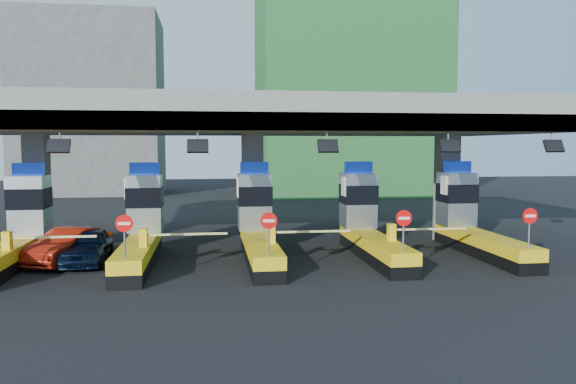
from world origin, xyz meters
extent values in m
plane|color=black|center=(0.00, 0.00, 0.00)|extent=(120.00, 120.00, 0.00)
cube|color=slate|center=(0.00, 3.00, 6.25)|extent=(28.00, 12.00, 1.50)
cube|color=#4C4C49|center=(0.00, -2.70, 5.85)|extent=(28.00, 0.60, 0.70)
cube|color=slate|center=(-10.00, 3.00, 2.75)|extent=(1.00, 1.00, 5.50)
cube|color=slate|center=(0.00, 3.00, 2.75)|extent=(1.00, 1.00, 5.50)
cube|color=slate|center=(10.00, 3.00, 2.75)|extent=(1.00, 1.00, 5.50)
cylinder|color=slate|center=(-7.50, -2.70, 5.25)|extent=(0.06, 0.06, 0.50)
cube|color=black|center=(-7.50, -2.90, 4.90)|extent=(0.80, 0.38, 0.54)
cylinder|color=slate|center=(-2.50, -2.70, 5.25)|extent=(0.06, 0.06, 0.50)
cube|color=black|center=(-2.50, -2.90, 4.90)|extent=(0.80, 0.38, 0.54)
cylinder|color=slate|center=(2.50, -2.70, 5.25)|extent=(0.06, 0.06, 0.50)
cube|color=black|center=(2.50, -2.90, 4.90)|extent=(0.80, 0.38, 0.54)
cylinder|color=slate|center=(7.50, -2.70, 5.25)|extent=(0.06, 0.06, 0.50)
cube|color=black|center=(7.50, -2.90, 4.90)|extent=(0.80, 0.38, 0.54)
cylinder|color=slate|center=(12.00, -2.70, 5.25)|extent=(0.06, 0.06, 0.50)
cube|color=black|center=(12.00, -2.90, 4.90)|extent=(0.80, 0.38, 0.54)
cube|color=black|center=(-10.00, -1.00, 0.25)|extent=(1.20, 8.00, 0.50)
cube|color=#E5B70C|center=(-10.00, -1.00, 0.75)|extent=(1.20, 8.00, 0.50)
cube|color=#9EA3A8|center=(-10.00, 1.80, 2.30)|extent=(1.50, 1.50, 2.60)
cube|color=black|center=(-10.00, 1.78, 2.60)|extent=(1.56, 1.56, 0.90)
cube|color=#0C2DBF|center=(-10.00, 1.80, 3.88)|extent=(1.30, 0.35, 0.55)
cube|color=white|center=(-10.80, 1.50, 3.00)|extent=(0.06, 0.70, 0.90)
cube|color=#E5B70C|center=(-9.65, -2.20, 1.35)|extent=(0.30, 0.35, 0.70)
cube|color=white|center=(-8.00, -2.20, 1.45)|extent=(3.20, 0.08, 0.08)
cube|color=black|center=(-5.00, -1.00, 0.25)|extent=(1.20, 8.00, 0.50)
cube|color=#E5B70C|center=(-5.00, -1.00, 0.75)|extent=(1.20, 8.00, 0.50)
cube|color=#9EA3A8|center=(-5.00, 1.80, 2.30)|extent=(1.50, 1.50, 2.60)
cube|color=black|center=(-5.00, 1.78, 2.60)|extent=(1.56, 1.56, 0.90)
cube|color=#0C2DBF|center=(-5.00, 1.80, 3.88)|extent=(1.30, 0.35, 0.55)
cube|color=white|center=(-5.80, 1.50, 3.00)|extent=(0.06, 0.70, 0.90)
cylinder|color=slate|center=(-5.00, -4.60, 1.65)|extent=(0.07, 0.07, 1.30)
cylinder|color=red|center=(-5.00, -4.63, 2.25)|extent=(0.60, 0.04, 0.60)
cube|color=white|center=(-5.00, -4.65, 2.25)|extent=(0.42, 0.02, 0.10)
cube|color=#E5B70C|center=(-4.65, -2.20, 1.35)|extent=(0.30, 0.35, 0.70)
cube|color=white|center=(-3.00, -2.20, 1.45)|extent=(3.20, 0.08, 0.08)
cube|color=black|center=(0.00, -1.00, 0.25)|extent=(1.20, 8.00, 0.50)
cube|color=#E5B70C|center=(0.00, -1.00, 0.75)|extent=(1.20, 8.00, 0.50)
cube|color=#9EA3A8|center=(0.00, 1.80, 2.30)|extent=(1.50, 1.50, 2.60)
cube|color=black|center=(0.00, 1.78, 2.60)|extent=(1.56, 1.56, 0.90)
cube|color=#0C2DBF|center=(0.00, 1.80, 3.88)|extent=(1.30, 0.35, 0.55)
cube|color=white|center=(-0.80, 1.50, 3.00)|extent=(0.06, 0.70, 0.90)
cylinder|color=slate|center=(0.00, -4.60, 1.65)|extent=(0.07, 0.07, 1.30)
cylinder|color=red|center=(0.00, -4.63, 2.25)|extent=(0.60, 0.04, 0.60)
cube|color=white|center=(0.00, -4.65, 2.25)|extent=(0.42, 0.02, 0.10)
cube|color=#E5B70C|center=(0.35, -2.20, 1.35)|extent=(0.30, 0.35, 0.70)
cube|color=white|center=(2.00, -2.20, 1.45)|extent=(3.20, 0.08, 0.08)
cube|color=black|center=(5.00, -1.00, 0.25)|extent=(1.20, 8.00, 0.50)
cube|color=#E5B70C|center=(5.00, -1.00, 0.75)|extent=(1.20, 8.00, 0.50)
cube|color=#9EA3A8|center=(5.00, 1.80, 2.30)|extent=(1.50, 1.50, 2.60)
cube|color=black|center=(5.00, 1.78, 2.60)|extent=(1.56, 1.56, 0.90)
cube|color=#0C2DBF|center=(5.00, 1.80, 3.88)|extent=(1.30, 0.35, 0.55)
cube|color=white|center=(4.20, 1.50, 3.00)|extent=(0.06, 0.70, 0.90)
cylinder|color=slate|center=(5.00, -4.60, 1.65)|extent=(0.07, 0.07, 1.30)
cylinder|color=red|center=(5.00, -4.63, 2.25)|extent=(0.60, 0.04, 0.60)
cube|color=white|center=(5.00, -4.65, 2.25)|extent=(0.42, 0.02, 0.10)
cube|color=#E5B70C|center=(5.35, -2.20, 1.35)|extent=(0.30, 0.35, 0.70)
cube|color=white|center=(7.00, -2.20, 1.45)|extent=(3.20, 0.08, 0.08)
cube|color=black|center=(10.00, -1.00, 0.25)|extent=(1.20, 8.00, 0.50)
cube|color=#E5B70C|center=(10.00, -1.00, 0.75)|extent=(1.20, 8.00, 0.50)
cube|color=#9EA3A8|center=(10.00, 1.80, 2.30)|extent=(1.50, 1.50, 2.60)
cube|color=black|center=(10.00, 1.78, 2.60)|extent=(1.56, 1.56, 0.90)
cube|color=#0C2DBF|center=(10.00, 1.80, 3.88)|extent=(1.30, 0.35, 0.55)
cube|color=white|center=(9.20, 1.50, 3.00)|extent=(0.06, 0.70, 0.90)
cylinder|color=slate|center=(10.00, -4.60, 1.65)|extent=(0.07, 0.07, 1.30)
cylinder|color=red|center=(10.00, -4.63, 2.25)|extent=(0.60, 0.04, 0.60)
cube|color=white|center=(10.00, -4.65, 2.25)|extent=(0.42, 0.02, 0.10)
cube|color=#E5B70C|center=(10.35, -2.20, 1.35)|extent=(0.30, 0.35, 0.70)
cube|color=white|center=(12.00, -2.20, 1.45)|extent=(3.20, 0.08, 0.08)
cube|color=#1E5926|center=(12.00, 32.00, 14.00)|extent=(18.00, 12.00, 28.00)
cube|color=#4C4C49|center=(-14.00, 36.00, 9.00)|extent=(14.00, 10.00, 18.00)
imported|color=black|center=(-7.18, -0.21, 0.74)|extent=(1.88, 4.38, 1.47)
imported|color=maroon|center=(-7.96, -0.06, 0.73)|extent=(3.05, 4.68, 1.46)
camera|label=1|loc=(-2.08, -24.32, 4.91)|focal=35.00mm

